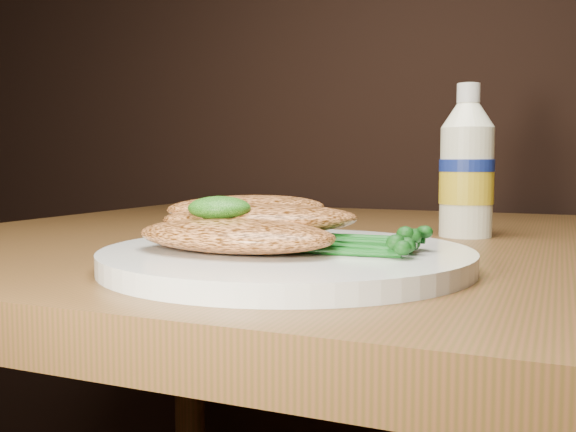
% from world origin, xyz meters
% --- Properties ---
extents(plate, '(0.29, 0.29, 0.02)m').
position_xyz_m(plate, '(-0.10, 0.83, 0.76)').
color(plate, silver).
rests_on(plate, dining_table).
extents(chicken_front, '(0.16, 0.09, 0.03)m').
position_xyz_m(chicken_front, '(-0.13, 0.80, 0.78)').
color(chicken_front, '#D37D43').
rests_on(chicken_front, plate).
extents(chicken_mid, '(0.18, 0.15, 0.02)m').
position_xyz_m(chicken_mid, '(-0.13, 0.84, 0.79)').
color(chicken_mid, '#D37D43').
rests_on(chicken_mid, plate).
extents(chicken_back, '(0.15, 0.15, 0.02)m').
position_xyz_m(chicken_back, '(-0.16, 0.87, 0.79)').
color(chicken_back, '#D37D43').
rests_on(chicken_back, plate).
extents(pesto_front, '(0.05, 0.05, 0.02)m').
position_xyz_m(pesto_front, '(-0.15, 0.81, 0.80)').
color(pesto_front, black).
rests_on(pesto_front, chicken_front).
extents(broccolini_bundle, '(0.16, 0.14, 0.02)m').
position_xyz_m(broccolini_bundle, '(-0.05, 0.83, 0.78)').
color(broccolini_bundle, '#125417').
rests_on(broccolini_bundle, plate).
extents(mayo_bottle, '(0.06, 0.06, 0.17)m').
position_xyz_m(mayo_bottle, '(-0.00, 1.10, 0.83)').
color(mayo_bottle, white).
rests_on(mayo_bottle, dining_table).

